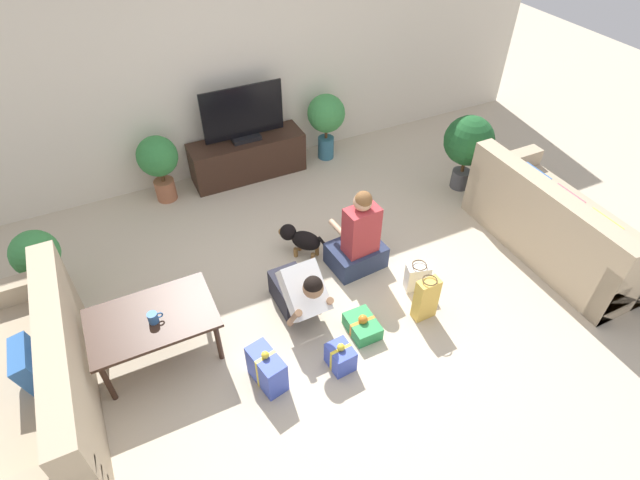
% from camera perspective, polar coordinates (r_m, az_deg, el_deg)
% --- Properties ---
extents(ground_plane, '(16.00, 16.00, 0.00)m').
position_cam_1_polar(ground_plane, '(4.65, 0.96, -7.56)').
color(ground_plane, beige).
extents(wall_back, '(8.40, 0.06, 2.60)m').
position_cam_1_polar(wall_back, '(5.94, -10.97, 19.03)').
color(wall_back, silver).
rests_on(wall_back, ground_plane).
extents(sofa_left, '(0.87, 1.92, 0.85)m').
position_cam_1_polar(sofa_left, '(4.32, -30.01, -14.72)').
color(sofa_left, tan).
rests_on(sofa_left, ground_plane).
extents(sofa_right, '(0.87, 1.92, 0.85)m').
position_cam_1_polar(sofa_right, '(5.53, 25.49, 1.41)').
color(sofa_right, tan).
rests_on(sofa_right, ground_plane).
extents(coffee_table, '(0.99, 0.63, 0.47)m').
position_cam_1_polar(coffee_table, '(4.21, -18.61, -8.80)').
color(coffee_table, '#382319').
rests_on(coffee_table, ground_plane).
extents(tv_console, '(1.37, 0.42, 0.50)m').
position_cam_1_polar(tv_console, '(6.19, -8.25, 9.34)').
color(tv_console, '#382319').
rests_on(tv_console, ground_plane).
extents(tv, '(0.96, 0.20, 0.66)m').
position_cam_1_polar(tv, '(5.92, -8.76, 13.74)').
color(tv, black).
rests_on(tv, tv_console).
extents(potted_plant_corner_right, '(0.56, 0.56, 0.91)m').
position_cam_1_polar(potted_plant_corner_right, '(5.97, 16.60, 10.59)').
color(potted_plant_corner_right, '#4C4C51').
rests_on(potted_plant_corner_right, ground_plane).
extents(potted_plant_back_right, '(0.47, 0.47, 0.85)m').
position_cam_1_polar(potted_plant_back_right, '(6.32, 0.71, 13.87)').
color(potted_plant_back_right, '#336B84').
rests_on(potted_plant_back_right, ground_plane).
extents(potted_plant_corner_left, '(0.42, 0.42, 0.71)m').
position_cam_1_polar(potted_plant_corner_left, '(5.12, -29.54, -1.91)').
color(potted_plant_corner_left, beige).
rests_on(potted_plant_corner_left, ground_plane).
extents(potted_plant_back_left, '(0.45, 0.45, 0.80)m').
position_cam_1_polar(potted_plant_back_left, '(5.85, -17.99, 8.62)').
color(potted_plant_back_left, '#A36042').
rests_on(potted_plant_back_left, ground_plane).
extents(person_kneeling, '(0.35, 0.75, 0.73)m').
position_cam_1_polar(person_kneeling, '(4.35, -2.39, -5.91)').
color(person_kneeling, '#23232D').
rests_on(person_kneeling, ground_plane).
extents(person_sitting, '(0.55, 0.50, 0.93)m').
position_cam_1_polar(person_sitting, '(4.81, 4.39, -0.12)').
color(person_sitting, '#283351').
rests_on(person_sitting, ground_plane).
extents(dog, '(0.39, 0.42, 0.33)m').
position_cam_1_polar(dog, '(5.00, -2.26, 0.17)').
color(dog, black).
rests_on(dog, ground_plane).
extents(gift_box_a, '(0.24, 0.37, 0.38)m').
position_cam_1_polar(gift_box_a, '(4.06, -6.10, -14.43)').
color(gift_box_a, '#3D51BC').
rests_on(gift_box_a, ground_plane).
extents(gift_box_b, '(0.24, 0.32, 0.20)m').
position_cam_1_polar(gift_box_b, '(4.43, 4.86, -9.73)').
color(gift_box_b, '#2D934C').
rests_on(gift_box_b, ground_plane).
extents(gift_box_c, '(0.20, 0.24, 0.28)m').
position_cam_1_polar(gift_box_c, '(4.17, 2.36, -13.20)').
color(gift_box_c, '#3D51BC').
rests_on(gift_box_c, ground_plane).
extents(gift_bag_a, '(0.21, 0.13, 0.46)m').
position_cam_1_polar(gift_bag_a, '(4.51, 12.02, -6.57)').
color(gift_bag_a, '#E5B74C').
rests_on(gift_bag_a, ground_plane).
extents(gift_bag_b, '(0.24, 0.17, 0.31)m').
position_cam_1_polar(gift_bag_b, '(4.79, 11.06, -4.17)').
color(gift_bag_b, white).
rests_on(gift_bag_b, ground_plane).
extents(mug, '(0.12, 0.08, 0.09)m').
position_cam_1_polar(mug, '(4.10, -18.52, -8.40)').
color(mug, '#386BAD').
rests_on(mug, coffee_table).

